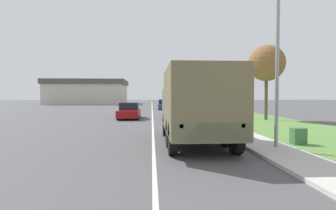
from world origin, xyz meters
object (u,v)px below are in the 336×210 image
Objects in this scene: car_second_ahead at (164,105)px; military_truck at (196,104)px; car_nearest_ahead at (129,111)px; lamp_post at (273,28)px.

military_truck is at bearing -90.03° from car_second_ahead.
car_nearest_ahead is 0.92× the size of car_second_ahead.
lamp_post is (2.75, -1.30, 2.94)m from military_truck.
car_second_ahead is 30.97m from lamp_post.
car_second_ahead is (0.01, 29.29, -1.06)m from military_truck.
military_truck is 1.52× the size of car_nearest_ahead.
car_nearest_ahead is 16.28m from lamp_post.
military_truck is 29.31m from car_second_ahead.
lamp_post is at bearing -64.98° from car_nearest_ahead.
car_second_ahead is at bearing 95.11° from lamp_post.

